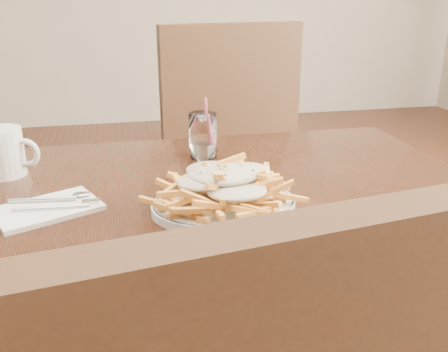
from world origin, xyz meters
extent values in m
cube|color=black|center=(0.00, 0.00, 0.73)|extent=(1.20, 0.80, 0.04)
cylinder|color=black|center=(0.55, 0.35, 0.35)|extent=(0.05, 0.05, 0.71)
cube|color=black|center=(0.18, 0.88, 0.49)|extent=(0.54, 0.54, 0.05)
cube|color=black|center=(0.21, 0.66, 0.78)|extent=(0.48, 0.10, 0.53)
cylinder|color=black|center=(0.36, 1.11, 0.23)|extent=(0.04, 0.04, 0.47)
cylinder|color=black|center=(-0.05, 1.06, 0.23)|extent=(0.04, 0.04, 0.47)
cylinder|color=black|center=(0.41, 0.70, 0.23)|extent=(0.04, 0.04, 0.47)
cylinder|color=black|center=(0.00, 0.65, 0.23)|extent=(0.04, 0.04, 0.47)
torus|color=black|center=(0.02, -0.09, 0.76)|extent=(0.31, 0.31, 0.01)
ellipsoid|color=beige|center=(0.02, -0.09, 0.83)|extent=(0.24, 0.22, 0.03)
cube|color=white|center=(-0.31, -0.03, 0.75)|extent=(0.22, 0.19, 0.01)
cylinder|color=white|center=(0.04, 0.23, 0.81)|extent=(0.07, 0.07, 0.11)
cylinder|color=white|center=(0.04, 0.23, 0.77)|extent=(0.06, 0.06, 0.04)
cylinder|color=#FF6185|center=(0.05, 0.24, 0.83)|extent=(0.02, 0.04, 0.15)
cylinder|color=white|center=(-0.43, 0.20, 0.80)|extent=(0.10, 0.10, 0.11)
torus|color=white|center=(-0.37, 0.18, 0.80)|extent=(0.07, 0.03, 0.07)
camera|label=1|loc=(-0.16, -0.95, 1.16)|focal=40.00mm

